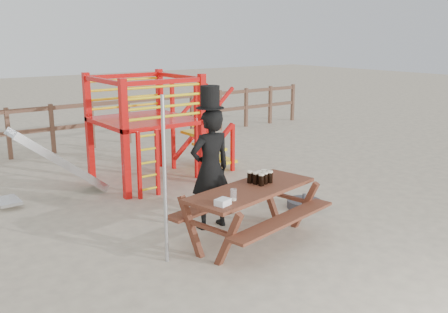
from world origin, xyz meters
TOP-DOWN VIEW (x-y plane):
  - ground at (0.00, 0.00)m, footprint 60.00×60.00m
  - back_fence at (0.00, 7.00)m, footprint 15.09×0.09m
  - playground_fort at (0.12, 3.58)m, footprint 4.71×1.84m
  - picnic_table at (-0.04, 0.08)m, footprint 2.22×1.73m
  - man_with_hat at (-0.19, 0.84)m, footprint 0.67×0.46m
  - metal_pole at (-1.31, 0.22)m, footprint 0.05×0.05m
  - parasol_base at (1.54, 0.61)m, footprint 0.56×0.56m
  - paper_bag at (-0.77, -0.24)m, footprint 0.21×0.18m
  - stout_pints at (0.21, 0.18)m, footprint 0.31×0.28m
  - empty_glasses at (-0.56, -0.18)m, footprint 0.08×0.08m

SIDE VIEW (x-z plane):
  - ground at x=0.00m, z-range 0.00..0.00m
  - parasol_base at x=1.54m, z-range -0.05..0.19m
  - picnic_table at x=-0.04m, z-range 0.10..0.87m
  - back_fence at x=0.00m, z-range 0.14..1.34m
  - paper_bag at x=-0.77m, z-range 0.77..0.85m
  - empty_glasses at x=-0.56m, z-range 0.76..0.91m
  - stout_pints at x=0.21m, z-range 0.77..0.94m
  - man_with_hat at x=-0.19m, z-range -0.11..2.00m
  - metal_pole at x=-1.31m, z-range 0.00..2.12m
  - playground_fort at x=0.12m, z-range 0.02..2.12m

